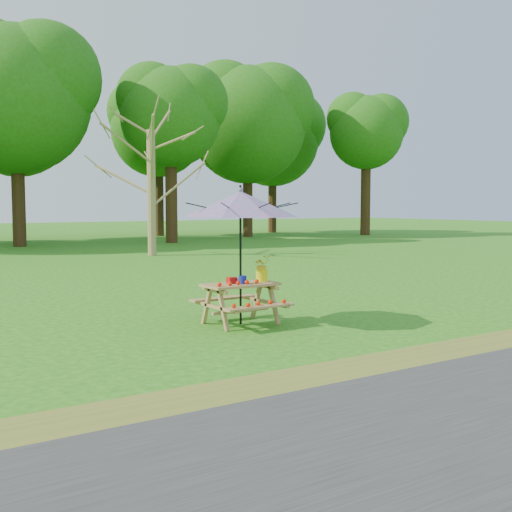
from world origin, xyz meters
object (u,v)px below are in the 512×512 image
bare_tree (150,77)px  flower_bucket (262,268)px  picnic_table (241,304)px  patio_umbrella (240,204)px

bare_tree → flower_bucket: (-4.19, -13.61, -5.74)m
picnic_table → patio_umbrella: (0.00, 0.00, 1.62)m
patio_umbrella → flower_bucket: bearing=3.6°
picnic_table → flower_bucket: flower_bucket is taller
bare_tree → patio_umbrella: (-4.62, -13.64, -4.69)m
patio_umbrella → flower_bucket: 1.14m
picnic_table → patio_umbrella: patio_umbrella is taller
picnic_table → patio_umbrella: bearing=84.8°
flower_bucket → patio_umbrella: bearing=-176.4°
patio_umbrella → flower_bucket: patio_umbrella is taller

